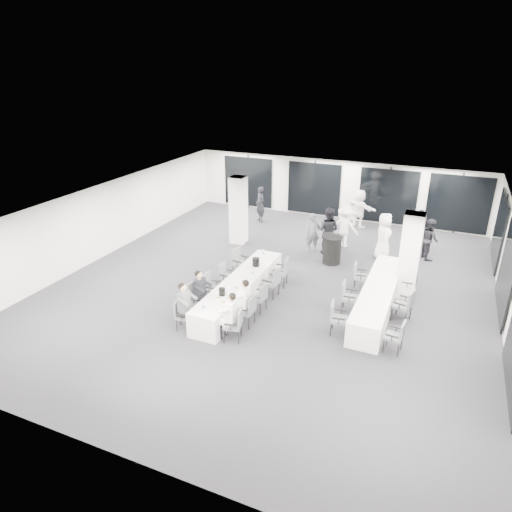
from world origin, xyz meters
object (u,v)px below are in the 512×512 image
(cocktail_table, at_px, (332,250))
(ice_bucket_near, at_px, (222,292))
(chair_main_left_far, at_px, (239,261))
(chair_side_right_mid, at_px, (405,304))
(banquet_table_side, at_px, (378,297))
(standing_guest_c, at_px, (345,224))
(chair_main_right_far, at_px, (282,270))
(standing_guest_f, at_px, (360,206))
(chair_side_left_mid, at_px, (348,295))
(chair_main_left_second, at_px, (197,296))
(chair_side_left_near, at_px, (337,316))
(chair_side_right_far, at_px, (411,282))
(banquet_table_main, at_px, (240,290))
(standing_guest_d, at_px, (420,226))
(standing_guest_h, at_px, (430,236))
(standing_guest_g, at_px, (260,202))
(chair_side_right_near, at_px, (397,335))
(chair_main_right_fourth, at_px, (273,281))
(chair_main_right_mid, at_px, (260,296))
(chair_main_right_second, at_px, (248,309))
(standing_guest_e, at_px, (384,233))
(chair_side_left_far, at_px, (359,274))
(chair_main_left_fourth, at_px, (225,275))
(ice_bucket_far, at_px, (256,262))
(standing_guest_a, at_px, (313,230))
(chair_main_left_near, at_px, (181,313))
(chair_main_right_near, at_px, (235,323))
(chair_main_left_mid, at_px, (210,286))

(cocktail_table, bearing_deg, ice_bucket_near, -110.38)
(chair_main_left_far, distance_m, chair_side_right_mid, 5.82)
(banquet_table_side, height_order, standing_guest_c, standing_guest_c)
(chair_main_right_far, height_order, chair_side_right_mid, same)
(standing_guest_c, relative_size, standing_guest_f, 1.00)
(ice_bucket_near, bearing_deg, chair_side_left_mid, 29.29)
(chair_main_left_second, height_order, standing_guest_c, standing_guest_c)
(chair_side_left_near, distance_m, chair_side_right_far, 3.45)
(chair_main_left_second, height_order, chair_main_left_far, chair_main_left_second)
(chair_side_right_mid, bearing_deg, standing_guest_c, 43.68)
(banquet_table_main, xyz_separation_m, standing_guest_f, (1.96, 8.65, 0.60))
(standing_guest_d, distance_m, standing_guest_f, 3.18)
(banquet_table_side, distance_m, standing_guest_h, 4.90)
(standing_guest_g, bearing_deg, banquet_table_side, 0.07)
(chair_side_right_near, height_order, chair_side_right_far, chair_side_right_far)
(chair_side_left_mid, height_order, standing_guest_h, standing_guest_h)
(chair_side_left_near, distance_m, chair_side_left_mid, 1.34)
(chair_main_right_fourth, distance_m, standing_guest_c, 5.34)
(chair_main_right_fourth, height_order, chair_side_right_far, chair_main_right_fourth)
(standing_guest_f, bearing_deg, chair_side_right_near, 140.60)
(chair_main_right_mid, height_order, chair_side_left_mid, chair_side_left_mid)
(cocktail_table, distance_m, standing_guest_f, 4.60)
(chair_main_right_mid, bearing_deg, chair_side_right_mid, -68.80)
(chair_main_right_fourth, relative_size, chair_side_left_mid, 1.02)
(chair_main_right_second, xyz_separation_m, standing_guest_e, (2.73, 6.48, 0.49))
(chair_main_left_far, relative_size, chair_side_left_far, 1.11)
(standing_guest_c, relative_size, standing_guest_h, 1.09)
(chair_main_right_mid, height_order, chair_main_right_far, chair_main_right_far)
(chair_main_left_fourth, relative_size, chair_main_right_far, 0.89)
(standing_guest_g, distance_m, ice_bucket_far, 6.82)
(chair_main_left_fourth, xyz_separation_m, ice_bucket_near, (0.79, -1.74, 0.35))
(standing_guest_g, bearing_deg, standing_guest_f, 58.27)
(standing_guest_c, xyz_separation_m, ice_bucket_far, (-1.88, -4.76, -0.09))
(standing_guest_a, distance_m, standing_guest_g, 4.19)
(banquet_table_side, distance_m, standing_guest_g, 9.06)
(banquet_table_main, xyz_separation_m, standing_guest_a, (0.87, 4.97, 0.50))
(chair_main_right_fourth, xyz_separation_m, standing_guest_d, (3.89, 6.37, 0.35))
(banquet_table_main, xyz_separation_m, chair_main_left_fourth, (-0.83, 0.60, 0.13))
(cocktail_table, xyz_separation_m, chair_main_right_second, (-1.06, -5.31, 0.01))
(chair_side_right_far, xyz_separation_m, standing_guest_d, (-0.19, 4.68, 0.37))
(chair_main_left_near, height_order, chair_main_left_far, chair_main_left_far)
(standing_guest_e, distance_m, ice_bucket_near, 7.33)
(standing_guest_f, xyz_separation_m, ice_bucket_near, (-2.00, -9.79, -0.12))
(chair_main_left_far, distance_m, standing_guest_g, 6.03)
(cocktail_table, distance_m, chair_main_left_far, 3.62)
(chair_side_left_near, relative_size, standing_guest_e, 0.45)
(chair_main_right_mid, xyz_separation_m, standing_guest_f, (1.14, 9.00, 0.46))
(chair_main_right_fourth, bearing_deg, chair_main_right_far, 6.59)
(standing_guest_g, bearing_deg, chair_main_right_near, -27.28)
(chair_main_left_second, distance_m, chair_main_left_mid, 0.81)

